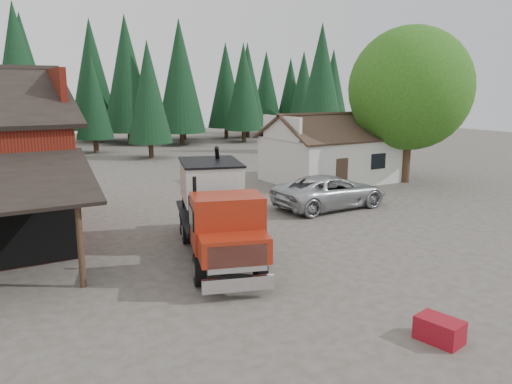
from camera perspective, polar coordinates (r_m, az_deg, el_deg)
ground at (r=17.15m, az=1.29°, el=-9.49°), size 120.00×120.00×0.00m
farmhouse at (r=34.43m, az=8.52°, el=4.05°), size 8.60×6.42×4.65m
deciduous_tree at (r=34.64m, az=17.22°, el=10.74°), size 8.00×8.00×10.20m
conifer_backdrop at (r=56.59m, az=-21.56°, el=4.64°), size 76.00×16.00×16.00m
near_pine_b at (r=45.92m, az=-12.18°, el=11.10°), size 3.96×3.96×10.40m
near_pine_c at (r=49.92m, az=7.47°, el=12.45°), size 4.84×4.84×12.40m
near_pine_d at (r=47.83m, az=-25.53°, el=12.06°), size 5.28×5.28×13.40m
feed_truck at (r=18.74m, az=-4.54°, el=-1.80°), size 4.79×8.98×3.92m
silver_car at (r=26.63m, az=8.48°, el=0.06°), size 6.33×3.00×1.75m
equip_box at (r=13.71m, az=20.22°, el=-14.58°), size 0.91×1.22×0.60m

